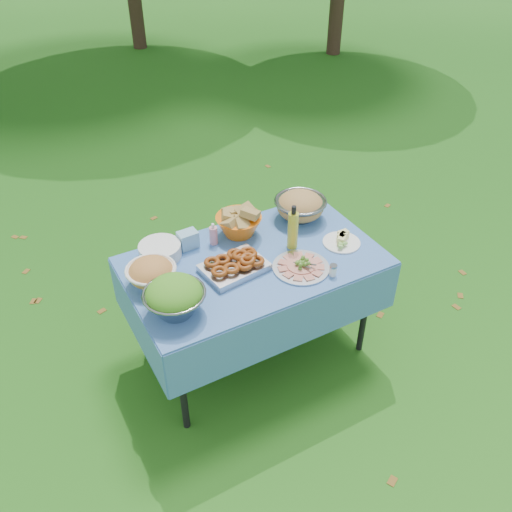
{
  "coord_description": "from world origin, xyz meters",
  "views": [
    {
      "loc": [
        -1.19,
        -2.17,
        2.67
      ],
      "look_at": [
        0.01,
        0.0,
        0.78
      ],
      "focal_mm": 38.0,
      "sensor_mm": 36.0,
      "label": 1
    }
  ],
  "objects_px": {
    "bread_bowl": "(239,221)",
    "plate_stack": "(160,250)",
    "pasta_bowl_steel": "(300,205)",
    "salad_bowl": "(174,297)",
    "charcuterie_platter": "(301,263)",
    "picnic_table": "(254,308)",
    "oil_bottle": "(293,227)"
  },
  "relations": [
    {
      "from": "salad_bowl",
      "to": "pasta_bowl_steel",
      "type": "distance_m",
      "value": 1.13
    },
    {
      "from": "salad_bowl",
      "to": "bread_bowl",
      "type": "xyz_separation_m",
      "value": [
        0.61,
        0.47,
        -0.01
      ]
    },
    {
      "from": "pasta_bowl_steel",
      "to": "plate_stack",
      "type": "bearing_deg",
      "value": 177.35
    },
    {
      "from": "picnic_table",
      "to": "charcuterie_platter",
      "type": "xyz_separation_m",
      "value": [
        0.2,
        -0.2,
        0.42
      ]
    },
    {
      "from": "plate_stack",
      "to": "oil_bottle",
      "type": "relative_size",
      "value": 0.87
    },
    {
      "from": "salad_bowl",
      "to": "oil_bottle",
      "type": "xyz_separation_m",
      "value": [
        0.82,
        0.19,
        0.04
      ]
    },
    {
      "from": "picnic_table",
      "to": "plate_stack",
      "type": "distance_m",
      "value": 0.69
    },
    {
      "from": "picnic_table",
      "to": "salad_bowl",
      "type": "distance_m",
      "value": 0.76
    },
    {
      "from": "picnic_table",
      "to": "charcuterie_platter",
      "type": "height_order",
      "value": "charcuterie_platter"
    },
    {
      "from": "plate_stack",
      "to": "salad_bowl",
      "type": "bearing_deg",
      "value": -101.87
    },
    {
      "from": "bread_bowl",
      "to": "oil_bottle",
      "type": "relative_size",
      "value": 1.0
    },
    {
      "from": "oil_bottle",
      "to": "plate_stack",
      "type": "bearing_deg",
      "value": 157.76
    },
    {
      "from": "plate_stack",
      "to": "pasta_bowl_steel",
      "type": "distance_m",
      "value": 0.94
    },
    {
      "from": "pasta_bowl_steel",
      "to": "charcuterie_platter",
      "type": "distance_m",
      "value": 0.53
    },
    {
      "from": "plate_stack",
      "to": "charcuterie_platter",
      "type": "bearing_deg",
      "value": -36.99
    },
    {
      "from": "bread_bowl",
      "to": "charcuterie_platter",
      "type": "distance_m",
      "value": 0.5
    },
    {
      "from": "picnic_table",
      "to": "charcuterie_platter",
      "type": "distance_m",
      "value": 0.5
    },
    {
      "from": "picnic_table",
      "to": "bread_bowl",
      "type": "xyz_separation_m",
      "value": [
        0.05,
        0.28,
        0.47
      ]
    },
    {
      "from": "charcuterie_platter",
      "to": "oil_bottle",
      "type": "distance_m",
      "value": 0.23
    },
    {
      "from": "bread_bowl",
      "to": "plate_stack",
      "type": "bearing_deg",
      "value": 177.88
    },
    {
      "from": "salad_bowl",
      "to": "charcuterie_platter",
      "type": "distance_m",
      "value": 0.76
    },
    {
      "from": "salad_bowl",
      "to": "pasta_bowl_steel",
      "type": "bearing_deg",
      "value": 23.15
    },
    {
      "from": "salad_bowl",
      "to": "plate_stack",
      "type": "xyz_separation_m",
      "value": [
        0.1,
        0.49,
        -0.06
      ]
    },
    {
      "from": "charcuterie_platter",
      "to": "oil_bottle",
      "type": "height_order",
      "value": "oil_bottle"
    },
    {
      "from": "salad_bowl",
      "to": "bread_bowl",
      "type": "relative_size",
      "value": 1.12
    },
    {
      "from": "oil_bottle",
      "to": "picnic_table",
      "type": "bearing_deg",
      "value": -179.29
    },
    {
      "from": "pasta_bowl_steel",
      "to": "bread_bowl",
      "type": "bearing_deg",
      "value": 176.72
    },
    {
      "from": "charcuterie_platter",
      "to": "plate_stack",
      "type": "bearing_deg",
      "value": 143.01
    },
    {
      "from": "plate_stack",
      "to": "charcuterie_platter",
      "type": "height_order",
      "value": "plate_stack"
    },
    {
      "from": "picnic_table",
      "to": "oil_bottle",
      "type": "xyz_separation_m",
      "value": [
        0.26,
        0.0,
        0.52
      ]
    },
    {
      "from": "salad_bowl",
      "to": "charcuterie_platter",
      "type": "relative_size",
      "value": 0.97
    },
    {
      "from": "charcuterie_platter",
      "to": "salad_bowl",
      "type": "bearing_deg",
      "value": 179.53
    }
  ]
}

